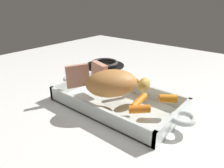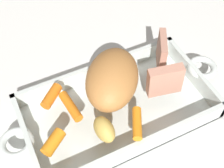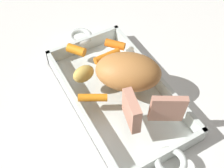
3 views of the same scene
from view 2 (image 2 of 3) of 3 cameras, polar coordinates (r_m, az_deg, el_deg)
ground_plane at (r=0.62m, az=1.04°, el=-5.23°), size 1.69×1.69×0.00m
roasting_dish at (r=0.61m, az=1.06°, el=-4.52°), size 0.47×0.21×0.04m
pork_roast at (r=0.57m, az=-0.08°, el=1.00°), size 0.17×0.17×0.07m
roast_slice_thin at (r=0.58m, az=9.94°, el=0.62°), size 0.07×0.03×0.07m
roast_slice_thick at (r=0.62m, az=9.32°, el=5.90°), size 0.05×0.07×0.07m
baby_carrot_short at (r=0.59m, az=-11.36°, el=-2.26°), size 0.05×0.05×0.02m
baby_carrot_southeast at (r=0.57m, az=-7.83°, el=-4.17°), size 0.02×0.07×0.02m
baby_carrot_northeast at (r=0.55m, az=4.75°, el=-7.40°), size 0.04×0.06×0.02m
baby_carrot_long at (r=0.53m, az=-11.02°, el=-10.72°), size 0.05×0.05×0.02m
potato_golden_small at (r=0.52m, az=-1.48°, el=-8.55°), size 0.04×0.05×0.04m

